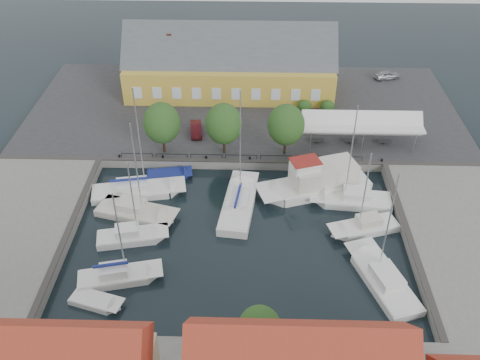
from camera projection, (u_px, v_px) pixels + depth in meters
The scene contains 21 objects.
ground at pixel (238, 228), 53.19m from camera, with size 140.00×140.00×0.00m, color black.
north_quay at pixel (244, 111), 71.41m from camera, with size 56.00×26.00×1.00m, color #2D2D30.
west_quay at pixel (11, 233), 51.78m from camera, with size 12.00×24.00×1.00m, color slate.
east_quay at pixel (469, 242), 50.79m from camera, with size 12.00×24.00×1.00m, color slate.
quay_edge_fittings at pixel (240, 190), 56.38m from camera, with size 56.00×24.72×0.40m.
warehouse at pixel (226, 66), 73.45m from camera, with size 28.56×14.00×9.55m.
tent_canopy at pixel (362, 124), 62.36m from camera, with size 14.00×4.00×2.83m.
quay_trees at pixel (224, 124), 60.01m from camera, with size 18.20×4.20×6.30m.
car_silver at pixel (387, 75), 77.71m from camera, with size 1.50×3.72×1.27m, color #A0A3A7.
car_red at pixel (196, 129), 65.43m from camera, with size 1.31×3.77×1.24m, color #58141B.
center_sailboat at pixel (239, 205), 55.48m from camera, with size 4.18×10.36×13.69m.
trawler at pixel (318, 183), 57.58m from camera, with size 12.82×7.39×5.00m.
east_boat_a at pixel (352, 201), 56.26m from camera, with size 8.80×3.63×12.10m.
east_boat_b at pixel (365, 228), 52.75m from camera, with size 7.35×4.28×9.84m.
east_boat_c at pixel (383, 281), 47.13m from camera, with size 5.81×9.80×11.96m.
west_boat_a at pixel (136, 192), 57.50m from camera, with size 10.38×4.62×13.15m.
west_boat_b at pixel (135, 213), 54.67m from camera, with size 8.84×5.03×11.55m.
west_boat_c at pixel (131, 238), 51.64m from camera, with size 7.17×3.51×9.58m.
west_boat_d at pixel (118, 277), 47.43m from camera, with size 7.77×3.88×10.21m.
launch_sw at pixel (96, 302), 45.36m from camera, with size 4.91×3.00×0.98m.
launch_nw at pixel (169, 176), 60.20m from camera, with size 5.33×2.79×0.88m.
Camera 1 is at (1.29, -40.00, 35.36)m, focal length 40.00 mm.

